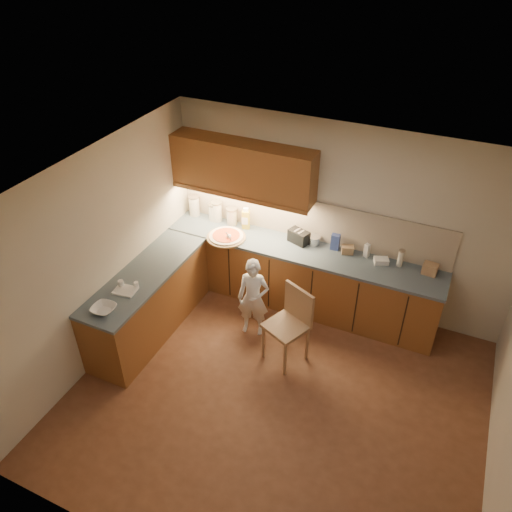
% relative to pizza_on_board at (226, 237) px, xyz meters
% --- Properties ---
extents(room, '(4.54, 4.50, 2.62)m').
position_rel_pizza_on_board_xyz_m(room, '(1.39, -1.52, 0.73)').
color(room, brown).
rests_on(room, ground).
extents(l_counter, '(3.77, 2.62, 0.92)m').
position_rel_pizza_on_board_xyz_m(l_counter, '(0.47, -0.27, -0.48)').
color(l_counter, brown).
rests_on(l_counter, ground).
extents(backsplash, '(3.75, 0.02, 0.58)m').
position_rel_pizza_on_board_xyz_m(backsplash, '(1.02, 0.46, 0.27)').
color(backsplash, '#BEAD93').
rests_on(backsplash, l_counter).
extents(upper_cabinets, '(1.95, 0.36, 0.73)m').
position_rel_pizza_on_board_xyz_m(upper_cabinets, '(0.12, 0.30, 0.90)').
color(upper_cabinets, brown).
rests_on(upper_cabinets, ground).
extents(pizza_on_board, '(0.53, 0.53, 0.22)m').
position_rel_pizza_on_board_xyz_m(pizza_on_board, '(0.00, 0.00, 0.00)').
color(pizza_on_board, '#A78553').
rests_on(pizza_on_board, l_counter).
extents(child, '(0.45, 0.35, 1.11)m').
position_rel_pizza_on_board_xyz_m(child, '(0.68, -0.60, -0.39)').
color(child, white).
rests_on(child, ground).
extents(wooden_chair, '(0.59, 0.59, 0.99)m').
position_rel_pizza_on_board_xyz_m(wooden_chair, '(1.27, -0.81, -0.37)').
color(wooden_chair, tan).
rests_on(wooden_chair, ground).
extents(mixing_bowl, '(0.27, 0.27, 0.06)m').
position_rel_pizza_on_board_xyz_m(mixing_bowl, '(-0.56, -1.89, 0.01)').
color(mixing_bowl, white).
rests_on(mixing_bowl, l_counter).
extents(canister_a, '(0.15, 0.15, 0.31)m').
position_rel_pizza_on_board_xyz_m(canister_a, '(-0.70, 0.36, 0.13)').
color(canister_a, silver).
rests_on(canister_a, l_counter).
extents(canister_b, '(0.15, 0.15, 0.26)m').
position_rel_pizza_on_board_xyz_m(canister_b, '(-0.38, 0.36, 0.11)').
color(canister_b, white).
rests_on(canister_b, l_counter).
extents(canister_c, '(0.16, 0.16, 0.30)m').
position_rel_pizza_on_board_xyz_m(canister_c, '(-0.34, 0.36, 0.13)').
color(canister_c, white).
rests_on(canister_c, l_counter).
extents(canister_d, '(0.15, 0.15, 0.25)m').
position_rel_pizza_on_board_xyz_m(canister_d, '(-0.09, 0.36, 0.10)').
color(canister_d, beige).
rests_on(canister_d, l_counter).
extents(oil_jug, '(0.13, 0.11, 0.32)m').
position_rel_pizza_on_board_xyz_m(oil_jug, '(0.13, 0.34, 0.12)').
color(oil_jug, gold).
rests_on(oil_jug, l_counter).
extents(toaster, '(0.31, 0.24, 0.18)m').
position_rel_pizza_on_board_xyz_m(toaster, '(0.93, 0.31, 0.06)').
color(toaster, black).
rests_on(toaster, l_counter).
extents(steel_pot, '(0.17, 0.17, 0.13)m').
position_rel_pizza_on_board_xyz_m(steel_pot, '(1.13, 0.35, 0.04)').
color(steel_pot, '#ACACB1').
rests_on(steel_pot, l_counter).
extents(blue_box, '(0.11, 0.08, 0.22)m').
position_rel_pizza_on_board_xyz_m(blue_box, '(1.42, 0.36, 0.09)').
color(blue_box, '#304390').
rests_on(blue_box, l_counter).
extents(card_box_a, '(0.18, 0.15, 0.11)m').
position_rel_pizza_on_board_xyz_m(card_box_a, '(1.60, 0.33, 0.03)').
color(card_box_a, tan).
rests_on(card_box_a, l_counter).
extents(white_bottle, '(0.08, 0.08, 0.19)m').
position_rel_pizza_on_board_xyz_m(white_bottle, '(1.84, 0.36, 0.07)').
color(white_bottle, silver).
rests_on(white_bottle, l_counter).
extents(flat_pack, '(0.21, 0.18, 0.07)m').
position_rel_pizza_on_board_xyz_m(flat_pack, '(2.05, 0.30, 0.01)').
color(flat_pack, silver).
rests_on(flat_pack, l_counter).
extents(tall_jar, '(0.08, 0.08, 0.24)m').
position_rel_pizza_on_board_xyz_m(tall_jar, '(2.27, 0.33, 0.10)').
color(tall_jar, white).
rests_on(tall_jar, l_counter).
extents(card_box_b, '(0.19, 0.15, 0.14)m').
position_rel_pizza_on_board_xyz_m(card_box_b, '(2.64, 0.33, 0.04)').
color(card_box_b, tan).
rests_on(card_box_b, l_counter).
extents(dough_cloth, '(0.28, 0.23, 0.02)m').
position_rel_pizza_on_board_xyz_m(dough_cloth, '(-0.56, -1.51, -0.01)').
color(dough_cloth, silver).
rests_on(dough_cloth, l_counter).
extents(spice_jar_a, '(0.09, 0.09, 0.09)m').
position_rel_pizza_on_board_xyz_m(spice_jar_a, '(-0.65, -1.46, 0.02)').
color(spice_jar_a, silver).
rests_on(spice_jar_a, l_counter).
extents(spice_jar_b, '(0.07, 0.07, 0.07)m').
position_rel_pizza_on_board_xyz_m(spice_jar_b, '(-0.48, -1.38, 0.01)').
color(spice_jar_b, white).
rests_on(spice_jar_b, l_counter).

